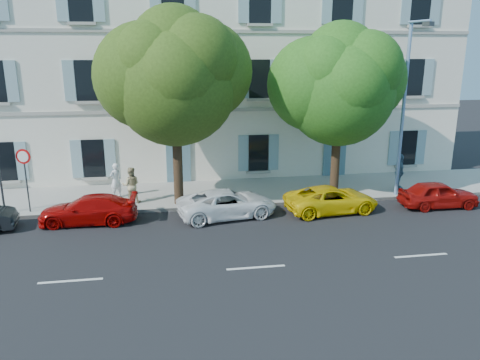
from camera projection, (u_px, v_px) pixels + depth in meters
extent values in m
plane|color=black|center=(238.00, 225.00, 19.56)|extent=(90.00, 90.00, 0.00)
cube|color=#A09E96|center=(224.00, 193.00, 23.77)|extent=(36.00, 4.50, 0.15)
cube|color=#9E998E|center=(230.00, 206.00, 21.70)|extent=(36.00, 0.16, 0.16)
cube|color=white|center=(211.00, 69.00, 27.65)|extent=(28.00, 7.00, 12.00)
imported|color=#9F0604|center=(88.00, 210.00, 19.70)|extent=(4.13, 1.85, 1.18)
imported|color=white|center=(227.00, 204.00, 20.42)|extent=(4.62, 2.71, 1.21)
imported|color=yellow|center=(331.00, 199.00, 21.06)|extent=(4.40, 2.37, 1.17)
imported|color=#950D09|center=(438.00, 194.00, 21.68)|extent=(3.63, 1.52, 1.23)
cylinder|color=#3A2819|center=(178.00, 167.00, 21.44)|extent=(0.43, 0.43, 3.45)
ellipsoid|color=#3D5E18|center=(175.00, 83.00, 20.42)|extent=(5.53, 5.53, 6.08)
cylinder|color=#3A2819|center=(335.00, 164.00, 22.66)|extent=(0.42, 0.42, 3.17)
ellipsoid|color=#32761E|center=(339.00, 91.00, 21.71)|extent=(5.15, 5.15, 5.66)
cylinder|color=#383A3D|center=(1.00, 183.00, 20.21)|extent=(0.09, 0.09, 2.75)
cylinder|color=#383A3D|center=(27.00, 186.00, 20.45)|extent=(0.07, 0.07, 2.41)
cylinder|color=red|center=(23.00, 156.00, 20.06)|extent=(0.65, 0.20, 0.66)
cylinder|color=#7293BF|center=(403.00, 112.00, 22.14)|extent=(0.16, 0.16, 8.14)
cylinder|color=#7293BF|center=(420.00, 21.00, 20.37)|extent=(0.34, 1.42, 0.10)
cube|color=#383A3D|center=(428.00, 24.00, 19.73)|extent=(0.33, 0.49, 0.18)
imported|color=white|center=(116.00, 180.00, 22.63)|extent=(0.73, 0.70, 1.68)
imported|color=tan|center=(131.00, 185.00, 21.78)|extent=(0.83, 0.64, 1.70)
imported|color=#43657C|center=(399.00, 172.00, 23.95)|extent=(0.63, 1.14, 1.83)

